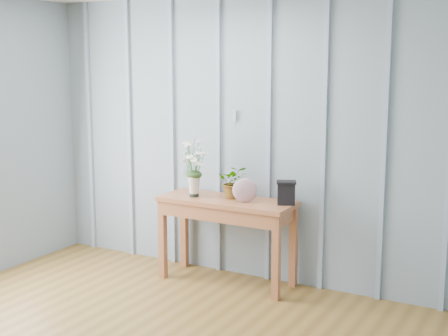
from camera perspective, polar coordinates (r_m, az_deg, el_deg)
The scene contains 6 objects.
room_shell at distance 4.33m, azimuth -6.33°, elevation 10.45°, with size 4.00×4.50×2.50m.
sideboard at distance 5.43m, azimuth 0.26°, elevation -4.03°, with size 1.20×0.45×0.75m.
daisy_vase at distance 5.44m, azimuth -2.77°, elevation 0.68°, with size 0.36×0.28×0.51m.
spider_plant at distance 5.41m, azimuth 0.90°, elevation -1.26°, with size 0.26×0.22×0.29m, color #1F3C17.
felt_disc_vessel at distance 5.25m, azimuth 1.91°, elevation -2.06°, with size 0.21×0.06×0.21m, color #814566.
carved_box at distance 5.21m, azimuth 5.71°, elevation -2.24°, with size 0.20×0.18×0.20m.
Camera 1 is at (2.49, -2.63, 1.94)m, focal length 50.00 mm.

